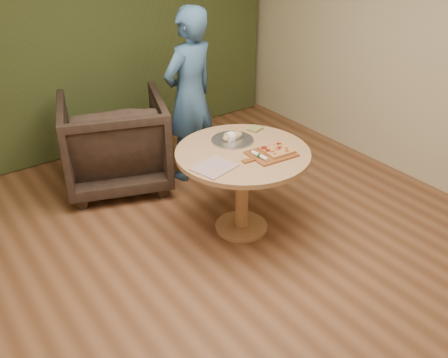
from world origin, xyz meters
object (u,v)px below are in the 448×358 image
pedestal_table (242,167)px  armchair (114,138)px  cutlery_roll (260,156)px  pizza_paddle (270,154)px  person_standing (190,96)px  bread_roll (232,137)px  serving_tray (233,140)px  flatbread_pizza (277,150)px

pedestal_table → armchair: 1.46m
pedestal_table → cutlery_roll: (0.02, -0.19, 0.17)m
pizza_paddle → pedestal_table: bearing=130.6°
pedestal_table → person_standing: bearing=80.5°
armchair → pedestal_table: bearing=130.9°
bread_roll → armchair: 1.32m
cutlery_roll → serving_tray: bearing=81.8°
bread_roll → armchair: armchair is taller
pedestal_table → armchair: size_ratio=1.09×
flatbread_pizza → bread_roll: (-0.16, 0.38, 0.02)m
pedestal_table → person_standing: (0.18, 1.08, 0.24)m
flatbread_pizza → cutlery_roll: bearing=-178.2°
person_standing → pizza_paddle: bearing=73.9°
bread_roll → flatbread_pizza: bearing=-66.8°
pizza_paddle → bread_roll: (-0.10, 0.38, 0.04)m
serving_tray → bread_roll: 0.04m
serving_tray → armchair: 1.31m
pedestal_table → flatbread_pizza: bearing=-42.1°
flatbread_pizza → bread_roll: size_ratio=1.21×
bread_roll → person_standing: 0.89m
pizza_paddle → armchair: size_ratio=0.46×
pedestal_table → bread_roll: (0.04, 0.20, 0.18)m
person_standing → pedestal_table: bearing=66.4°
cutlery_roll → person_standing: (0.16, 1.26, 0.07)m
flatbread_pizza → serving_tray: (-0.15, 0.38, -0.02)m
bread_roll → pedestal_table: bearing=-100.4°
pizza_paddle → serving_tray: (-0.09, 0.38, -0.00)m
pedestal_table → flatbread_pizza: 0.32m
pizza_paddle → armchair: 1.69m
pizza_paddle → flatbread_pizza: (0.06, 0.00, 0.02)m
cutlery_roll → person_standing: 1.28m
flatbread_pizza → person_standing: 1.26m
pedestal_table → person_standing: size_ratio=0.64×
flatbread_pizza → person_standing: (-0.02, 1.26, 0.07)m
pedestal_table → bread_roll: 0.27m
bread_roll → person_standing: size_ratio=0.11×
pedestal_table → armchair: (-0.52, 1.35, -0.11)m
bread_roll → armchair: (-0.56, 1.15, -0.29)m
pizza_paddle → serving_tray: size_ratio=1.28×
pizza_paddle → cutlery_roll: (-0.11, -0.00, 0.02)m
cutlery_roll → serving_tray: (0.02, 0.39, -0.02)m
pizza_paddle → bread_roll: size_ratio=2.36×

